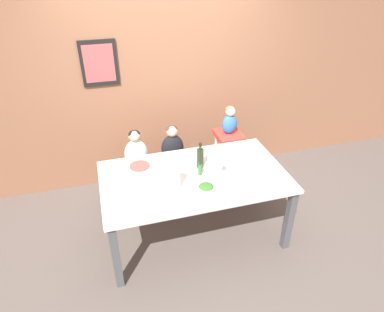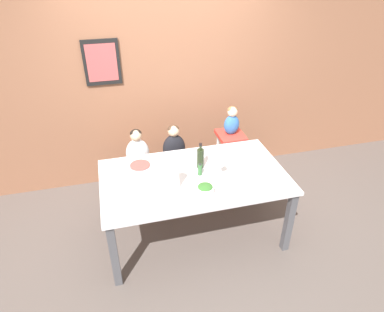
{
  "view_description": "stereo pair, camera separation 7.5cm",
  "coord_description": "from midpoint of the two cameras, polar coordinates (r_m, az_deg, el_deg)",
  "views": [
    {
      "loc": [
        -0.79,
        -2.66,
        2.72
      ],
      "look_at": [
        0.0,
        0.08,
        0.95
      ],
      "focal_mm": 32.0,
      "sensor_mm": 36.0,
      "label": 1
    },
    {
      "loc": [
        -0.72,
        -2.68,
        2.72
      ],
      "look_at": [
        0.0,
        0.08,
        0.95
      ],
      "focal_mm": 32.0,
      "sensor_mm": 36.0,
      "label": 2
    }
  ],
  "objects": [
    {
      "name": "chair_far_center",
      "position": [
        4.21,
        -2.41,
        -1.67
      ],
      "size": [
        0.37,
        0.42,
        0.47
      ],
      "color": "silver",
      "rests_on": "ground_plane"
    },
    {
      "name": "wine_bottle",
      "position": [
        3.46,
        2.04,
        -0.29
      ],
      "size": [
        0.07,
        0.07,
        0.28
      ],
      "color": "#232D19",
      "rests_on": "dining_table"
    },
    {
      "name": "person_child_center",
      "position": [
        4.05,
        -2.51,
        1.91
      ],
      "size": [
        0.27,
        0.16,
        0.48
      ],
      "color": "black",
      "rests_on": "chair_far_center"
    },
    {
      "name": "wine_glass_near",
      "position": [
        3.35,
        5.52,
        -1.26
      ],
      "size": [
        0.08,
        0.08,
        0.18
      ],
      "color": "white",
      "rests_on": "dining_table"
    },
    {
      "name": "paper_towel_roll",
      "position": [
        3.17,
        -2.31,
        -3.38
      ],
      "size": [
        0.1,
        0.1,
        0.25
      ],
      "color": "white",
      "rests_on": "dining_table"
    },
    {
      "name": "dinner_plate_front_left",
      "position": [
        3.12,
        -7.62,
        -7.03
      ],
      "size": [
        0.21,
        0.21,
        0.01
      ],
      "color": "silver",
      "rests_on": "dining_table"
    },
    {
      "name": "chair_far_left",
      "position": [
        4.16,
        -8.24,
        -2.48
      ],
      "size": [
        0.37,
        0.42,
        0.47
      ],
      "color": "silver",
      "rests_on": "ground_plane"
    },
    {
      "name": "dinner_plate_back_right",
      "position": [
        3.74,
        8.36,
        0.18
      ],
      "size": [
        0.21,
        0.21,
        0.01
      ],
      "color": "silver",
      "rests_on": "dining_table"
    },
    {
      "name": "ground_plane",
      "position": [
        3.88,
        0.87,
        -12.54
      ],
      "size": [
        14.0,
        14.0,
        0.0
      ],
      "primitive_type": "plane",
      "color": "#564C47"
    },
    {
      "name": "salad_bowl_large",
      "position": [
        3.15,
        2.9,
        -5.49
      ],
      "size": [
        0.16,
        0.16,
        0.09
      ],
      "color": "white",
      "rests_on": "dining_table"
    },
    {
      "name": "wall_back",
      "position": [
        4.23,
        -3.67,
        12.99
      ],
      "size": [
        10.0,
        0.09,
        2.7
      ],
      "color": "#8E5B42",
      "rests_on": "ground_plane"
    },
    {
      "name": "condiment_bottle_hot_sauce",
      "position": [
        3.36,
        1.98,
        -2.22
      ],
      "size": [
        0.04,
        0.04,
        0.14
      ],
      "color": "#336633",
      "rests_on": "dining_table"
    },
    {
      "name": "chair_right_highchair",
      "position": [
        4.3,
        6.86,
        1.68
      ],
      "size": [
        0.32,
        0.35,
        0.74
      ],
      "color": "silver",
      "rests_on": "ground_plane"
    },
    {
      "name": "person_child_left",
      "position": [
        4.0,
        -8.57,
        1.11
      ],
      "size": [
        0.27,
        0.16,
        0.48
      ],
      "color": "silver",
      "rests_on": "chair_far_left"
    },
    {
      "name": "dining_table",
      "position": [
        3.44,
        0.96,
        -4.42
      ],
      "size": [
        1.83,
        1.05,
        0.77
      ],
      "color": "silver",
      "rests_on": "ground_plane"
    },
    {
      "name": "dinner_plate_back_left",
      "position": [
        3.57,
        -8.05,
        -1.52
      ],
      "size": [
        0.21,
        0.21,
        0.01
      ],
      "color": "#D14C47",
      "rests_on": "dining_table"
    },
    {
      "name": "person_baby_right",
      "position": [
        4.13,
        7.17,
        5.97
      ],
      "size": [
        0.19,
        0.13,
        0.36
      ],
      "color": "#3366B2",
      "rests_on": "chair_right_highchair"
    }
  ]
}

